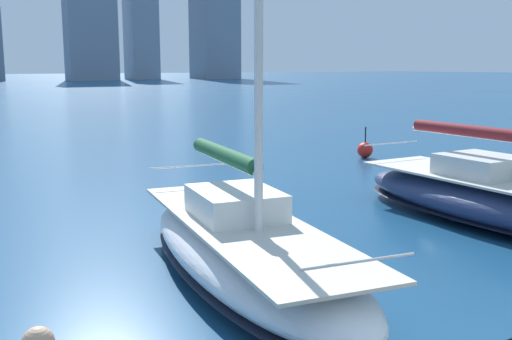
# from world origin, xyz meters

# --- Properties ---
(city_skyline) EXTENTS (168.88, 24.42, 46.59)m
(city_skyline) POSITION_xyz_m (-23.58, -160.97, 18.63)
(city_skyline) COLOR gray
(city_skyline) RESTS_ON ground
(sailboat_maroon) EXTENTS (3.24, 9.07, 12.89)m
(sailboat_maroon) POSITION_xyz_m (-7.04, -6.69, 0.69)
(sailboat_maroon) COLOR navy
(sailboat_maroon) RESTS_ON ground
(sailboat_forest) EXTENTS (4.09, 9.22, 10.07)m
(sailboat_forest) POSITION_xyz_m (0.67, -6.63, 0.64)
(sailboat_forest) COLOR white
(sailboat_forest) RESTS_ON ground
(channel_buoy) EXTENTS (0.70, 0.70, 1.40)m
(channel_buoy) POSITION_xyz_m (-11.84, -17.02, 0.36)
(channel_buoy) COLOR red
(channel_buoy) RESTS_ON ground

